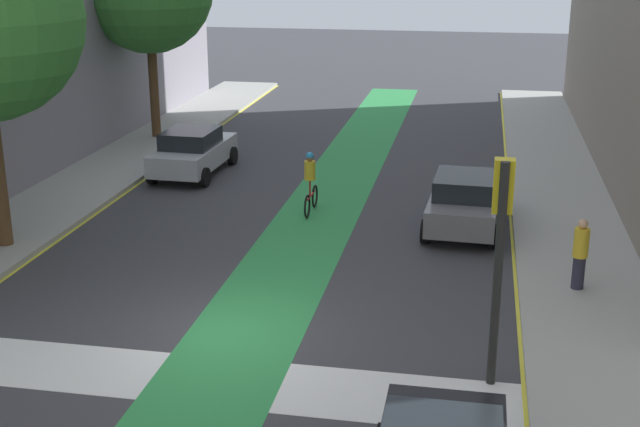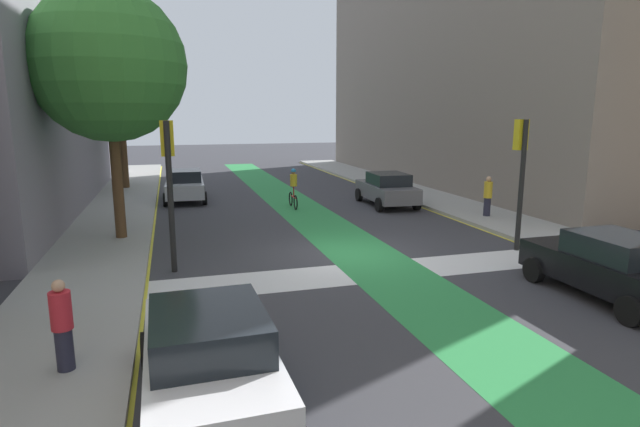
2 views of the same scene
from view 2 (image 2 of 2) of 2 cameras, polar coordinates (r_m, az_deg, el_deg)
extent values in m
plane|color=#38383D|center=(16.12, 3.12, -4.47)|extent=(120.00, 120.00, 0.00)
cube|color=#2D8C47|center=(16.26, 4.60, -4.33)|extent=(2.40, 60.00, 0.01)
cube|color=silver|center=(14.33, 5.79, -6.51)|extent=(12.00, 1.80, 0.01)
cube|color=#9E9E99|center=(15.41, -24.37, -5.92)|extent=(3.00, 60.00, 0.15)
cube|color=yellow|center=(15.27, -18.75, -5.93)|extent=(0.16, 60.00, 0.01)
cube|color=#9E9E99|center=(19.83, 24.03, -2.25)|extent=(3.00, 60.00, 0.15)
cube|color=yellow|center=(18.92, 20.54, -2.81)|extent=(0.16, 60.00, 0.01)
cube|color=gray|center=(29.35, -32.14, 14.89)|extent=(7.28, 27.25, 14.20)
cube|color=slate|center=(34.36, 15.19, 21.41)|extent=(6.09, 28.80, 21.37)
cylinder|color=black|center=(17.28, 21.59, 2.85)|extent=(0.16, 0.16, 4.15)
cube|color=gold|center=(17.31, 21.56, 8.20)|extent=(0.35, 0.28, 0.95)
sphere|color=red|center=(17.41, 21.35, 9.22)|extent=(0.20, 0.20, 0.20)
sphere|color=#4C380C|center=(17.42, 21.28, 8.23)|extent=(0.20, 0.20, 0.20)
sphere|color=#0C3814|center=(17.43, 21.21, 7.25)|extent=(0.20, 0.20, 0.20)
cylinder|color=black|center=(14.40, -16.38, 1.66)|extent=(0.16, 0.16, 4.15)
cube|color=gold|center=(14.44, -16.73, 8.06)|extent=(0.35, 0.28, 0.95)
sphere|color=red|center=(14.57, -16.80, 9.26)|extent=(0.20, 0.20, 0.20)
sphere|color=#4C380C|center=(14.58, -16.73, 8.08)|extent=(0.20, 0.20, 0.20)
sphere|color=#0C3814|center=(14.59, -16.67, 6.91)|extent=(0.20, 0.20, 0.20)
cube|color=#B2B7BF|center=(26.61, -14.88, 2.84)|extent=(1.92, 4.25, 0.70)
cube|color=black|center=(26.33, -14.95, 4.13)|extent=(1.66, 2.05, 0.55)
cylinder|color=black|center=(28.13, -16.68, 2.45)|extent=(0.24, 0.65, 0.64)
cylinder|color=black|center=(28.13, -13.01, 2.64)|extent=(0.24, 0.65, 0.64)
cylinder|color=black|center=(25.23, -16.88, 1.49)|extent=(0.24, 0.65, 0.64)
cylinder|color=black|center=(25.22, -12.79, 1.69)|extent=(0.24, 0.65, 0.64)
cube|color=slate|center=(24.58, 7.46, 2.46)|extent=(1.99, 4.28, 0.70)
cube|color=black|center=(24.31, 7.66, 3.85)|extent=(1.69, 2.07, 0.55)
cylinder|color=black|center=(25.70, 4.38, 2.11)|extent=(0.25, 0.65, 0.64)
cylinder|color=black|center=(26.31, 8.11, 2.24)|extent=(0.25, 0.65, 0.64)
cylinder|color=black|center=(22.97, 6.66, 0.99)|extent=(0.25, 0.65, 0.64)
cylinder|color=black|center=(23.65, 10.75, 1.16)|extent=(0.25, 0.65, 0.64)
cube|color=black|center=(13.95, 29.60, -5.57)|extent=(1.81, 4.20, 0.70)
cube|color=black|center=(13.67, 30.45, -3.26)|extent=(1.60, 2.00, 0.55)
cylinder|color=black|center=(14.48, 22.80, -5.85)|extent=(0.22, 0.64, 0.64)
cylinder|color=black|center=(15.65, 27.95, -5.04)|extent=(0.22, 0.64, 0.64)
cylinder|color=black|center=(12.48, 31.39, -9.31)|extent=(0.22, 0.64, 0.64)
cube|color=silver|center=(8.09, -12.33, -16.00)|extent=(1.90, 4.24, 0.70)
cube|color=black|center=(7.65, -12.38, -12.50)|extent=(1.65, 2.04, 0.55)
cylinder|color=black|center=(9.56, -18.68, -14.28)|extent=(0.24, 0.65, 0.64)
cylinder|color=black|center=(9.66, -7.66, -13.48)|extent=(0.24, 0.65, 0.64)
torus|color=black|center=(24.32, -3.29, 1.66)|extent=(0.07, 0.68, 0.68)
torus|color=black|center=(23.31, -2.75, 1.25)|extent=(0.07, 0.68, 0.68)
cylinder|color=red|center=(23.78, -3.03, 1.89)|extent=(0.08, 0.95, 0.06)
cylinder|color=red|center=(23.60, -2.96, 2.48)|extent=(0.05, 0.05, 0.50)
cylinder|color=gold|center=(23.52, -2.97, 3.74)|extent=(0.32, 0.32, 0.55)
sphere|color=#8C6647|center=(23.48, -2.98, 4.67)|extent=(0.22, 0.22, 0.22)
sphere|color=#268CCC|center=(23.47, -2.98, 4.77)|extent=(0.23, 0.23, 0.23)
cylinder|color=#262638|center=(22.23, 18.17, 0.72)|extent=(0.28, 0.28, 0.76)
cylinder|color=gold|center=(22.12, 18.29, 2.54)|extent=(0.34, 0.34, 0.67)
sphere|color=tan|center=(22.06, 18.36, 3.68)|extent=(0.22, 0.22, 0.22)
cylinder|color=#262638|center=(9.66, -26.65, -13.41)|extent=(0.28, 0.28, 0.72)
cylinder|color=red|center=(9.42, -27.01, -9.65)|extent=(0.34, 0.34, 0.64)
sphere|color=tan|center=(9.28, -27.23, -7.21)|extent=(0.21, 0.21, 0.21)
cylinder|color=brown|center=(18.50, -21.73, 3.55)|extent=(0.36, 0.36, 3.99)
sphere|color=#387F33|center=(18.44, -22.59, 15.13)|extent=(4.97, 4.97, 4.97)
cylinder|color=brown|center=(31.22, -21.08, 6.39)|extent=(0.36, 0.36, 4.01)
sphere|color=#387F33|center=(31.18, -21.57, 13.24)|extent=(4.95, 4.95, 4.95)
camera|label=1|loc=(10.67, 81.82, 20.63)|focal=48.15mm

